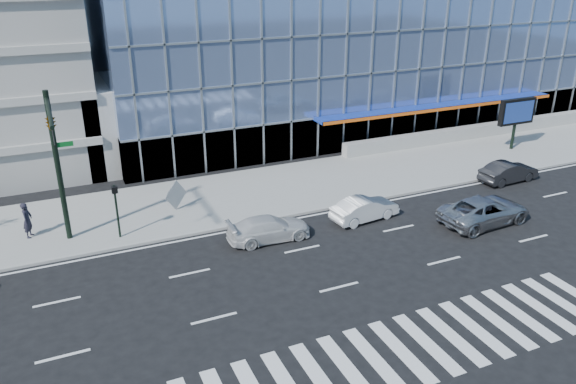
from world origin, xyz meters
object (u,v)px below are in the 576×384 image
Objects in this scene: ped_signal_post at (116,203)px; tilted_panel at (176,195)px; silver_suv at (484,211)px; dark_sedan at (509,172)px; marquee_sign at (517,113)px; pedestrian at (27,220)px; white_sedan at (365,209)px; white_suv at (269,228)px; traffic_signal at (53,138)px.

ped_signal_post is 4.52m from tilted_panel.
silver_suv is 1.30× the size of dark_sedan.
tilted_panel is at bearing 75.62° from dark_sedan.
marquee_sign is at bearing -32.54° from tilted_panel.
pedestrian reaches higher than silver_suv.
tilted_panel is at bearing 53.07° from white_sedan.
silver_suv is (-11.17, -9.34, -2.30)m from marquee_sign.
white_suv is at bearing -90.81° from tilted_panel.
ped_signal_post is 8.15m from white_suv.
dark_sedan is (25.33, -1.94, -1.44)m from ped_signal_post.
silver_suv reaches higher than white_suv.
white_sedan is (-6.00, 3.15, -0.09)m from silver_suv.
dark_sedan is at bearing -58.03° from silver_suv.
pedestrian is at bearing 66.62° from white_sedan.
pedestrian is at bearing 128.43° from traffic_signal.
marquee_sign is (33.00, 3.42, -3.10)m from traffic_signal.
pedestrian is at bearing 66.65° from silver_suv.
ped_signal_post is at bearing 67.99° from silver_suv.
white_sedan is (15.83, -2.77, -5.49)m from traffic_signal.
ped_signal_post is at bearing 179.42° from tilted_panel.
silver_suv is at bearing -103.02° from white_suv.
white_suv is 3.50× the size of tilted_panel.
tilted_panel is (-21.67, 4.35, 0.36)m from dark_sedan.
white_suv is at bearing 91.05° from dark_sedan.
marquee_sign is 24.12m from white_suv.
white_sedan is at bearing 58.32° from silver_suv.
white_sedan is (6.00, 0.08, 0.02)m from white_suv.
ped_signal_post is 20.38m from silver_suv.
tilted_panel is (8.09, 0.35, -0.07)m from pedestrian.
dark_sedan is (12.00, 1.20, 0.02)m from white_sedan.
white_suv is (7.33, -3.22, -1.48)m from ped_signal_post.
traffic_signal is 2.00× the size of marquee_sign.
white_sedan is at bearing 92.69° from dark_sedan.
dark_sedan is 22.11m from tilted_panel.
traffic_signal is 33.32m from marquee_sign.
tilted_panel is (3.67, 2.41, -1.08)m from ped_signal_post.
silver_suv is 17.93m from tilted_panel.
tilted_panel is at bearing -178.63° from marquee_sign.
dark_sedan is at bearing -84.60° from white_suv.
marquee_sign is 0.94× the size of dark_sedan.
pedestrian reaches higher than tilted_panel.
tilted_panel is (-26.83, -0.64, -2.01)m from marquee_sign.
pedestrian is (-17.76, 5.20, 0.46)m from white_sedan.
white_suv is at bearing -23.71° from ped_signal_post.
white_sedan is (-17.17, -6.19, -2.39)m from marquee_sign.
silver_suv is at bearing 122.93° from dark_sedan.
dark_sedan is (6.00, 4.35, -0.07)m from silver_suv.
silver_suv is at bearing -140.08° from marquee_sign.
traffic_signal is 4.06× the size of pedestrian.
white_sedan is 2.09× the size of pedestrian.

